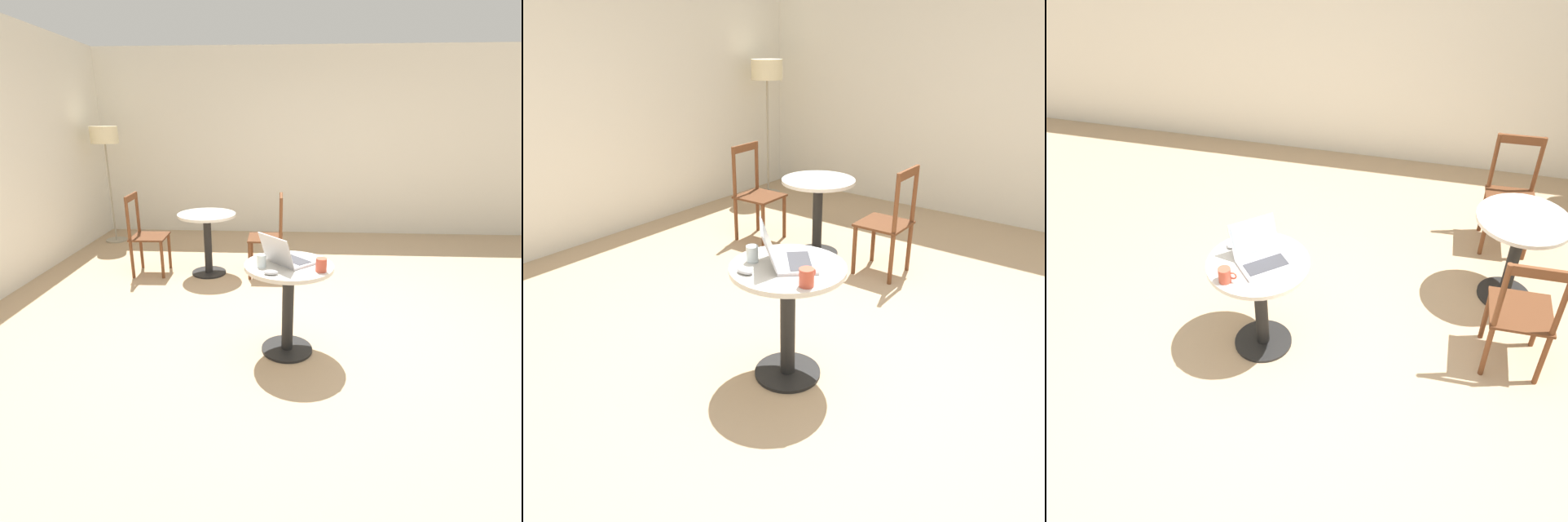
{
  "view_description": "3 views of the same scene",
  "coord_description": "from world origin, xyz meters",
  "views": [
    {
      "loc": [
        -3.15,
        0.37,
        1.71
      ],
      "look_at": [
        -0.07,
        0.56,
        0.63
      ],
      "focal_mm": 28.0,
      "sensor_mm": 36.0,
      "label": 1
    },
    {
      "loc": [
        -2.38,
        -1.21,
        1.87
      ],
      "look_at": [
        -0.3,
        0.41,
        0.71
      ],
      "focal_mm": 35.0,
      "sensor_mm": 36.0,
      "label": 2
    },
    {
      "loc": [
        0.62,
        -2.33,
        2.97
      ],
      "look_at": [
        -0.12,
        0.64,
        0.54
      ],
      "focal_mm": 40.0,
      "sensor_mm": 36.0,
      "label": 3
    }
  ],
  "objects": [
    {
      "name": "cafe_table_mid",
      "position": [
        1.27,
        1.25,
        0.51
      ],
      "size": [
        0.65,
        0.65,
        0.71
      ],
      "color": "black",
      "rests_on": "ground_plane"
    },
    {
      "name": "wall_back",
      "position": [
        0.0,
        3.23,
        1.35
      ],
      "size": [
        9.4,
        0.06,
        2.7
      ],
      "color": "silver",
      "rests_on": "ground_plane"
    },
    {
      "name": "laptop",
      "position": [
        -0.35,
        0.35,
        0.76
      ],
      "size": [
        0.43,
        0.43,
        0.23
      ],
      "color": "#B7B7BC",
      "rests_on": "cafe_table_near"
    },
    {
      "name": "ground_plane",
      "position": [
        0.0,
        0.0,
        0.0
      ],
      "size": [
        16.0,
        16.0,
        0.0
      ],
      "primitive_type": "plane",
      "color": "tan"
    },
    {
      "name": "drinking_glass",
      "position": [
        -0.43,
        0.53,
        0.76
      ],
      "size": [
        0.07,
        0.07,
        0.09
      ],
      "color": "silver",
      "rests_on": "cafe_table_near"
    },
    {
      "name": "mug",
      "position": [
        -0.49,
        0.11,
        0.76
      ],
      "size": [
        0.12,
        0.08,
        0.1
      ],
      "color": "#C64C38",
      "rests_on": "cafe_table_near"
    },
    {
      "name": "cafe_table_near",
      "position": [
        -0.36,
        0.34,
        0.51
      ],
      "size": [
        0.65,
        0.65,
        0.71
      ],
      "color": "black",
      "rests_on": "ground_plane"
    },
    {
      "name": "chair_mid_back",
      "position": [
        1.25,
        1.96,
        0.45
      ],
      "size": [
        0.4,
        0.4,
        0.93
      ],
      "color": "brown",
      "rests_on": "ground_plane"
    },
    {
      "name": "mouse",
      "position": [
        -0.58,
        0.46,
        0.73
      ],
      "size": [
        0.06,
        0.1,
        0.03
      ],
      "color": "#B7B7BC",
      "rests_on": "cafe_table_near"
    },
    {
      "name": "chair_mid_front",
      "position": [
        1.29,
        0.54,
        0.45
      ],
      "size": [
        0.4,
        0.4,
        0.93
      ],
      "color": "brown",
      "rests_on": "ground_plane"
    }
  ]
}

